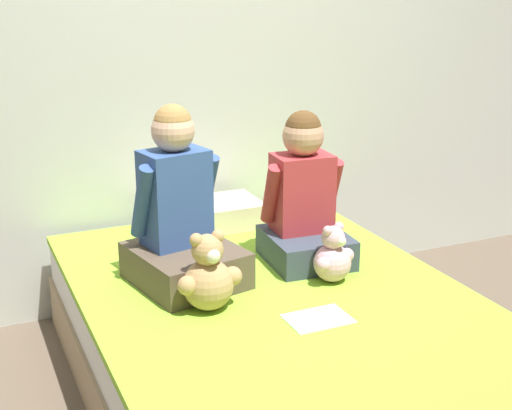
% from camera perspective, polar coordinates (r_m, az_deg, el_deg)
% --- Properties ---
extents(ground_plane, '(14.00, 14.00, 0.00)m').
position_cam_1_polar(ground_plane, '(2.73, 1.90, -15.39)').
color(ground_plane, brown).
extents(wall_behind_bed, '(8.00, 0.06, 2.50)m').
position_cam_1_polar(wall_behind_bed, '(3.28, -6.22, 13.42)').
color(wall_behind_bed, beige).
rests_on(wall_behind_bed, ground_plane).
extents(bed, '(1.33, 1.97, 0.42)m').
position_cam_1_polar(bed, '(2.62, 1.95, -11.60)').
color(bed, '#997F60').
rests_on(bed, ground_plane).
extents(child_on_left, '(0.42, 0.46, 0.65)m').
position_cam_1_polar(child_on_left, '(2.60, -6.11, -1.12)').
color(child_on_left, brown).
rests_on(child_on_left, bed).
extents(child_on_right, '(0.33, 0.35, 0.59)m').
position_cam_1_polar(child_on_right, '(2.79, 3.83, 0.35)').
color(child_on_right, '#384251').
rests_on(child_on_right, bed).
extents(teddy_bear_held_by_left_child, '(0.23, 0.17, 0.28)m').
position_cam_1_polar(teddy_bear_held_by_left_child, '(2.41, -3.84, -5.76)').
color(teddy_bear_held_by_left_child, tan).
rests_on(teddy_bear_held_by_left_child, bed).
extents(teddy_bear_held_by_right_child, '(0.18, 0.14, 0.22)m').
position_cam_1_polar(teddy_bear_held_by_right_child, '(2.64, 6.16, -4.18)').
color(teddy_bear_held_by_right_child, '#DBA3B2').
rests_on(teddy_bear_held_by_right_child, bed).
extents(pillow_at_headboard, '(0.53, 0.28, 0.11)m').
position_cam_1_polar(pillow_at_headboard, '(3.20, -4.36, -0.85)').
color(pillow_at_headboard, beige).
rests_on(pillow_at_headboard, bed).
extents(sign_card, '(0.21, 0.15, 0.00)m').
position_cam_1_polar(sign_card, '(2.38, 4.99, -9.05)').
color(sign_card, white).
rests_on(sign_card, bed).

